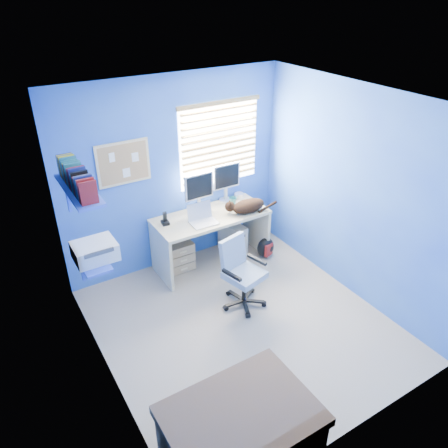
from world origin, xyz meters
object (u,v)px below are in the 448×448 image
office_chair (241,281)px  desk (211,239)px  cat (249,206)px  laptop (204,216)px  tower_pc (233,238)px

office_chair → desk: bearing=82.4°
desk → cat: (0.47, -0.17, 0.45)m
desk → cat: size_ratio=3.18×
laptop → cat: (0.65, -0.03, -0.03)m
office_chair → laptop: bearing=94.3°
cat → tower_pc: 0.66m
laptop → cat: laptop is taller
desk → laptop: size_ratio=4.56×
cat → desk: bearing=-179.7°
cat → tower_pc: size_ratio=1.05×
laptop → tower_pc: laptop is taller
tower_pc → office_chair: office_chair is taller
cat → office_chair: size_ratio=0.56×
laptop → tower_pc: bearing=23.0°
laptop → cat: 0.65m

